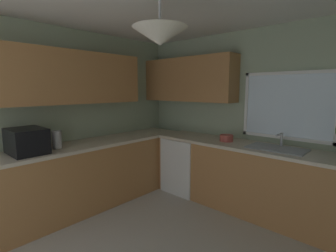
% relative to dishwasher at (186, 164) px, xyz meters
% --- Properties ---
extents(room_shell, '(4.07, 4.07, 2.54)m').
position_rel_dishwasher_xyz_m(room_shell, '(0.61, -1.16, 1.28)').
color(room_shell, '#9EAD8E').
rests_on(room_shell, ground_plane).
extents(counter_run_left, '(0.65, 3.68, 0.91)m').
position_rel_dishwasher_xyz_m(counter_run_left, '(-0.66, -1.63, 0.02)').
color(counter_run_left, '#AD7542').
rests_on(counter_run_left, ground_plane).
extents(counter_run_back, '(3.16, 0.65, 0.91)m').
position_rel_dishwasher_xyz_m(counter_run_back, '(1.22, 0.03, 0.02)').
color(counter_run_back, '#AD7542').
rests_on(counter_run_back, ground_plane).
extents(dishwasher, '(0.60, 0.60, 0.87)m').
position_rel_dishwasher_xyz_m(dishwasher, '(0.00, 0.00, 0.00)').
color(dishwasher, white).
rests_on(dishwasher, ground_plane).
extents(microwave, '(0.48, 0.36, 0.29)m').
position_rel_dishwasher_xyz_m(microwave, '(-0.66, -2.13, 0.62)').
color(microwave, black).
rests_on(microwave, counter_run_left).
extents(kettle, '(0.11, 0.11, 0.22)m').
position_rel_dishwasher_xyz_m(kettle, '(-0.64, -1.79, 0.59)').
color(kettle, '#B7B7BC').
rests_on(kettle, counter_run_left).
extents(sink_assembly, '(0.67, 0.40, 0.19)m').
position_rel_dishwasher_xyz_m(sink_assembly, '(1.39, 0.04, 0.49)').
color(sink_assembly, '#9EA0A5').
rests_on(sink_assembly, counter_run_back).
extents(bowl, '(0.19, 0.19, 0.09)m').
position_rel_dishwasher_xyz_m(bowl, '(0.70, 0.03, 0.52)').
color(bowl, '#B74C42').
rests_on(bowl, counter_run_back).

